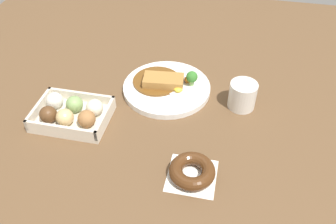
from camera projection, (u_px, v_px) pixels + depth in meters
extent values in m
plane|color=brown|center=(150.00, 105.00, 1.03)|extent=(1.60, 1.60, 0.00)
cylinder|color=white|center=(167.00, 88.00, 1.08)|extent=(0.27, 0.27, 0.02)
cylinder|color=brown|center=(157.00, 81.00, 1.08)|extent=(0.15, 0.15, 0.01)
cube|color=#A87538|center=(163.00, 81.00, 1.06)|extent=(0.13, 0.07, 0.02)
cylinder|color=white|center=(178.00, 92.00, 1.04)|extent=(0.06, 0.06, 0.00)
ellipsoid|color=yellow|center=(178.00, 89.00, 1.04)|extent=(0.03, 0.03, 0.01)
cylinder|color=#8CB766|center=(192.00, 82.00, 1.07)|extent=(0.01, 0.01, 0.02)
sphere|color=#387A2D|center=(192.00, 77.00, 1.05)|extent=(0.04, 0.04, 0.04)
cube|color=orange|center=(187.00, 80.00, 1.08)|extent=(0.02, 0.02, 0.01)
cube|color=beige|center=(73.00, 118.00, 0.98)|extent=(0.20, 0.15, 0.01)
cube|color=beige|center=(105.00, 117.00, 0.95)|extent=(0.01, 0.15, 0.03)
cube|color=beige|center=(39.00, 108.00, 0.98)|extent=(0.01, 0.15, 0.03)
cube|color=beige|center=(82.00, 96.00, 1.02)|extent=(0.20, 0.01, 0.03)
cube|color=beige|center=(61.00, 130.00, 0.92)|extent=(0.20, 0.01, 0.03)
sphere|color=#EFE5C6|center=(95.00, 107.00, 0.97)|extent=(0.05, 0.05, 0.05)
sphere|color=#84A860|center=(74.00, 104.00, 0.98)|extent=(0.05, 0.05, 0.05)
sphere|color=silver|center=(55.00, 101.00, 0.99)|extent=(0.05, 0.05, 0.05)
sphere|color=#9E6B3D|center=(87.00, 119.00, 0.94)|extent=(0.05, 0.05, 0.05)
sphere|color=#DBB77A|center=(65.00, 117.00, 0.94)|extent=(0.05, 0.05, 0.05)
sphere|color=brown|center=(48.00, 115.00, 0.95)|extent=(0.05, 0.05, 0.05)
cube|color=white|center=(192.00, 176.00, 0.84)|extent=(0.12, 0.12, 0.00)
torus|color=#4C2B14|center=(192.00, 171.00, 0.83)|extent=(0.11, 0.11, 0.03)
cylinder|color=silver|center=(242.00, 95.00, 1.00)|extent=(0.08, 0.08, 0.08)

